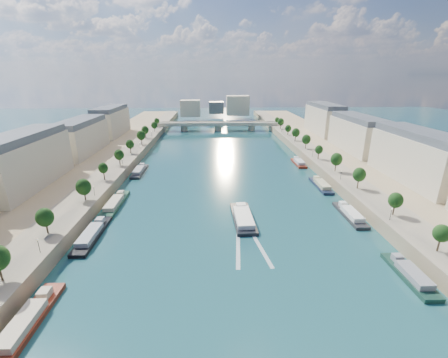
{
  "coord_description": "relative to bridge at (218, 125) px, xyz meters",
  "views": [
    {
      "loc": [
        -5.84,
        -41.45,
        50.46
      ],
      "look_at": [
        -0.56,
        88.32,
        5.0
      ],
      "focal_mm": 24.0,
      "sensor_mm": 36.0,
      "label": 1
    }
  ],
  "objects": [
    {
      "name": "moored_barges_right",
      "position": [
        45.5,
        -186.45,
        -4.24
      ],
      "size": [
        5.0,
        157.14,
        3.6
      ],
      "color": "black",
      "rests_on": "ground"
    },
    {
      "name": "trees_left",
      "position": [
        -55.0,
        -140.34,
        5.39
      ],
      "size": [
        4.8,
        268.8,
        8.26
      ],
      "color": "#382B1E",
      "rests_on": "ground"
    },
    {
      "name": "bridge",
      "position": [
        0.0,
        0.0,
        0.0
      ],
      "size": [
        112.0,
        12.0,
        8.15
      ],
      "color": "#C1B79E",
      "rests_on": "ground"
    },
    {
      "name": "moored_barges_left",
      "position": [
        -45.5,
        -197.63,
        -4.24
      ],
      "size": [
        5.0,
        158.9,
        3.6
      ],
      "color": "#181B34",
      "rests_on": "ground"
    },
    {
      "name": "buildings_right",
      "position": [
        85.0,
        -130.34,
        11.37
      ],
      "size": [
        16.0,
        226.0,
        23.2
      ],
      "color": "beige",
      "rests_on": "ground"
    },
    {
      "name": "pave_left",
      "position": [
        -57.0,
        -142.34,
        -0.03
      ],
      "size": [
        14.0,
        520.0,
        0.1
      ],
      "primitive_type": "cube",
      "color": "gray",
      "rests_on": "quay_left"
    },
    {
      "name": "lamps_right",
      "position": [
        52.5,
        -137.34,
        2.7
      ],
      "size": [
        0.36,
        200.36,
        4.28
      ],
      "color": "black",
      "rests_on": "ground"
    },
    {
      "name": "wake",
      "position": [
        5.14,
        -202.12,
        -5.06
      ],
      "size": [
        10.76,
        26.01,
        0.04
      ],
      "color": "silver",
      "rests_on": "ground"
    },
    {
      "name": "tour_barge",
      "position": [
        5.14,
        -185.45,
        -4.19
      ],
      "size": [
        8.05,
        25.21,
        3.58
      ],
      "rotation": [
        0.0,
        0.0,
        0.04
      ],
      "color": "black",
      "rests_on": "ground"
    },
    {
      "name": "ground",
      "position": [
        0.0,
        -142.34,
        -5.08
      ],
      "size": [
        700.0,
        700.0,
        0.0
      ],
      "primitive_type": "plane",
      "color": "#0C3036",
      "rests_on": "ground"
    },
    {
      "name": "trees_right",
      "position": [
        55.0,
        -132.34,
        5.39
      ],
      "size": [
        4.8,
        268.8,
        8.26
      ],
      "color": "#382B1E",
      "rests_on": "ground"
    },
    {
      "name": "skyline",
      "position": [
        3.19,
        77.18,
        9.57
      ],
      "size": [
        79.0,
        42.0,
        22.0
      ],
      "color": "beige",
      "rests_on": "ground"
    },
    {
      "name": "quay_left",
      "position": [
        -72.0,
        -142.34,
        -2.58
      ],
      "size": [
        44.0,
        520.0,
        5.0
      ],
      "primitive_type": "cube",
      "color": "#9E8460",
      "rests_on": "ground"
    },
    {
      "name": "quay_right",
      "position": [
        72.0,
        -142.34,
        -2.58
      ],
      "size": [
        44.0,
        520.0,
        5.0
      ],
      "primitive_type": "cube",
      "color": "#9E8460",
      "rests_on": "ground"
    },
    {
      "name": "buildings_left",
      "position": [
        -85.0,
        -130.34,
        11.37
      ],
      "size": [
        16.0,
        226.0,
        23.2
      ],
      "color": "beige",
      "rests_on": "ground"
    },
    {
      "name": "lamps_left",
      "position": [
        -52.5,
        -152.34,
        2.7
      ],
      "size": [
        0.36,
        200.36,
        4.28
      ],
      "color": "black",
      "rests_on": "ground"
    },
    {
      "name": "pave_right",
      "position": [
        57.0,
        -142.34,
        -0.03
      ],
      "size": [
        14.0,
        520.0,
        0.1
      ],
      "primitive_type": "cube",
      "color": "gray",
      "rests_on": "quay_right"
    }
  ]
}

